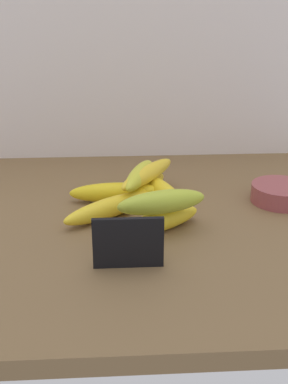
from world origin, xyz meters
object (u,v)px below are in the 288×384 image
at_px(banana_1, 110,207).
at_px(banana_6, 139,175).
at_px(fruit_bowl, 281,193).
at_px(banana_0, 144,191).
at_px(banana_2, 162,220).
at_px(banana_3, 162,191).
at_px(banana_7, 148,174).
at_px(banana_4, 117,193).
at_px(chalkboard_sign, 128,245).
at_px(banana_5, 162,202).

distance_m(banana_1, banana_6, 0.11).
xyz_separation_m(fruit_bowl, banana_0, (-0.28, 0.03, -0.00)).
distance_m(banana_2, banana_6, 0.15).
height_order(banana_3, banana_7, banana_7).
height_order(banana_0, banana_1, banana_1).
bearing_deg(banana_2, banana_4, 121.14).
bearing_deg(banana_1, fruit_bowl, 8.58).
bearing_deg(banana_1, banana_7, 48.98).
relative_size(chalkboard_sign, banana_0, 0.53).
distance_m(banana_3, banana_6, 0.06).
height_order(banana_1, banana_3, banana_3).
relative_size(fruit_bowl, banana_4, 0.62).
xyz_separation_m(banana_2, banana_4, (-0.08, 0.13, 0.00)).
bearing_deg(banana_7, banana_5, -85.13).
relative_size(banana_2, banana_4, 0.84).
bearing_deg(banana_3, banana_0, 162.58).
distance_m(banana_1, banana_3, 0.13).
xyz_separation_m(chalkboard_sign, banana_1, (-0.03, 0.18, -0.02)).
xyz_separation_m(banana_5, banana_6, (-0.03, 0.15, -0.01)).
xyz_separation_m(chalkboard_sign, banana_6, (0.03, 0.27, 0.01)).
bearing_deg(banana_0, banana_5, -81.80).
distance_m(banana_6, banana_7, 0.02).
distance_m(banana_0, banana_4, 0.06).
bearing_deg(banana_5, banana_3, 84.61).
bearing_deg(banana_7, chalkboard_sign, -99.99).
bearing_deg(banana_5, banana_4, 118.85).
xyz_separation_m(banana_4, banana_7, (0.06, 0.02, 0.03)).
height_order(banana_3, banana_4, same).
distance_m(banana_0, banana_7, 0.04).
bearing_deg(fruit_bowl, banana_3, 175.78).
bearing_deg(banana_7, banana_3, -36.41).
bearing_deg(banana_4, banana_7, 17.07).
bearing_deg(banana_3, banana_5, -95.39).
distance_m(banana_3, banana_4, 0.09).
bearing_deg(fruit_bowl, banana_5, -154.25).
height_order(banana_2, banana_6, banana_6).
relative_size(banana_4, banana_5, 1.19).
height_order(banana_1, banana_7, banana_7).
height_order(chalkboard_sign, banana_6, chalkboard_sign).
xyz_separation_m(banana_0, banana_5, (0.02, -0.15, 0.04)).
height_order(chalkboard_sign, banana_1, chalkboard_sign).
bearing_deg(fruit_bowl, banana_4, 176.89).
bearing_deg(banana_5, banana_7, 94.87).
distance_m(fruit_bowl, banana_0, 0.28).
distance_m(banana_5, banana_6, 0.16).
relative_size(banana_1, banana_5, 1.27).
distance_m(banana_2, banana_4, 0.15).
xyz_separation_m(banana_1, banana_4, (0.01, 0.07, 0.00)).
relative_size(fruit_bowl, banana_5, 0.74).
height_order(chalkboard_sign, fruit_bowl, chalkboard_sign).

